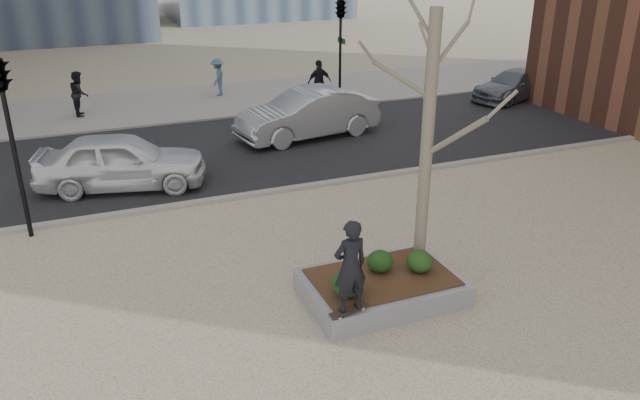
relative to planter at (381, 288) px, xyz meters
name	(u,v)px	position (x,y,z in m)	size (l,w,h in m)	color
ground	(335,308)	(-1.00, 0.00, -0.23)	(120.00, 120.00, 0.00)	#C1B18E
street	(215,153)	(-1.00, 10.00, -0.21)	(60.00, 8.00, 0.02)	black
far_sidewalk	(177,104)	(-1.00, 17.00, -0.21)	(60.00, 6.00, 0.02)	gray
planter	(381,288)	(0.00, 0.00, 0.00)	(3.00, 2.00, 0.45)	gray
planter_mulch	(382,277)	(0.00, 0.00, 0.25)	(2.70, 1.70, 0.04)	#382314
sycamore_tree	(430,103)	(1.00, 0.30, 3.56)	(2.80, 2.80, 6.60)	gray
shrub_left	(348,283)	(-0.90, -0.38, 0.52)	(0.60, 0.60, 0.51)	#113714
shrub_middle	(380,261)	(0.05, 0.20, 0.49)	(0.52, 0.52, 0.44)	black
shrub_right	(420,261)	(0.77, -0.10, 0.48)	(0.52, 0.52, 0.44)	black
skateboard	(349,311)	(-1.10, -0.87, 0.26)	(0.78, 0.20, 0.07)	black
skateboarder	(350,266)	(-1.10, -0.87, 1.17)	(0.63, 0.42, 1.73)	black
police_car	(121,161)	(-4.10, 7.95, 0.58)	(1.86, 4.63, 1.58)	white
car_silver	(308,114)	(2.46, 10.46, 0.63)	(1.77, 5.08, 1.67)	#A0A3A8
car_third	(514,85)	(12.70, 12.26, 0.42)	(1.74, 4.27, 1.24)	#51555C
pedestrian_a	(79,93)	(-4.83, 16.51, 0.67)	(0.85, 0.66, 1.74)	black
pedestrian_b	(218,77)	(1.00, 17.74, 0.62)	(1.06, 0.61, 1.63)	#45637C
pedestrian_c	(319,82)	(4.57, 14.62, 0.72)	(1.08, 0.45, 1.85)	black
traffic_light_near	(13,146)	(-6.50, 5.60, 2.02)	(0.60, 2.48, 4.50)	black
traffic_light_far	(340,49)	(5.50, 14.60, 2.02)	(0.60, 2.48, 4.50)	black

